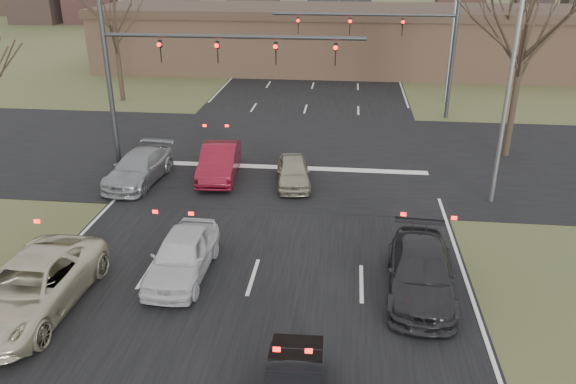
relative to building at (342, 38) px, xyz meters
name	(u,v)px	position (x,y,z in m)	size (l,w,h in m)	color
ground	(235,336)	(-2.00, -38.00, -2.67)	(360.00, 360.00, 0.00)	#3B4324
road_main	(329,34)	(-2.00, 22.00, -2.66)	(14.00, 300.00, 0.02)	black
road_cross	(291,154)	(-2.00, -23.00, -2.65)	(200.00, 14.00, 0.02)	black
building	(342,38)	(0.00, 0.00, 0.00)	(42.40, 10.40, 5.30)	#886349
mast_arm_near	(174,61)	(-7.23, -25.00, 2.41)	(12.12, 0.24, 8.00)	#383A3D
mast_arm_far	(407,35)	(4.18, -15.00, 2.35)	(11.12, 0.24, 8.00)	#383A3D
streetlight_right_near	(507,69)	(6.82, -28.00, 2.92)	(2.34, 0.25, 10.00)	gray
streetlight_right_far	(451,19)	(7.32, -11.00, 2.92)	(2.34, 0.25, 10.00)	gray
car_silver_suv	(31,287)	(-8.11, -37.44, -1.89)	(2.59, 5.61, 1.56)	beige
car_white_sedan	(182,255)	(-4.28, -35.05, -1.94)	(1.72, 4.28, 1.46)	silver
car_charcoal_sedan	(421,272)	(3.27, -35.25, -1.95)	(2.00, 4.92, 1.43)	#232326
car_grey_ahead	(139,168)	(-8.50, -27.47, -1.98)	(1.91, 4.70, 1.36)	gray
car_red_ahead	(219,162)	(-5.00, -26.46, -1.92)	(1.58, 4.55, 1.50)	maroon
car_silver_ahead	(293,172)	(-1.50, -27.03, -2.05)	(1.45, 3.61, 1.23)	gray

